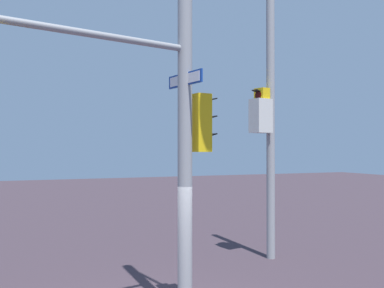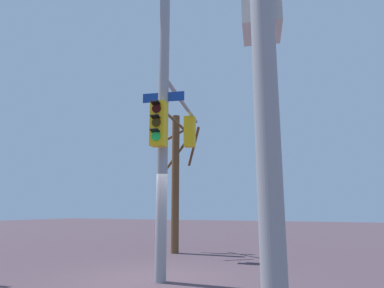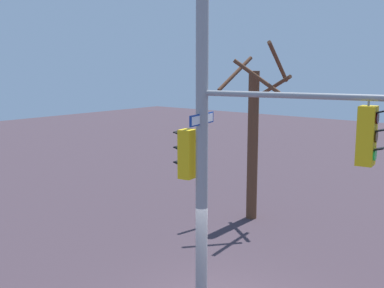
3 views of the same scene
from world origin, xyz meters
name	(u,v)px [view 1 (image 1 of 3)]	position (x,y,z in m)	size (l,w,h in m)	color
main_signal_pole_assembly	(164,74)	(-0.01, 0.16, 4.52)	(3.05, 5.28, 8.57)	gray
secondary_pole_assembly	(266,121)	(3.49, -4.20, 4.02)	(0.54, 0.82, 7.72)	gray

